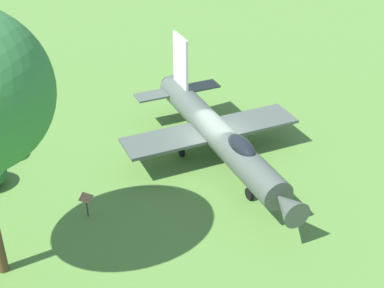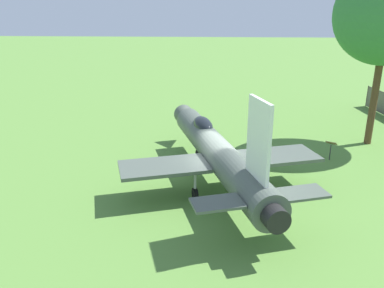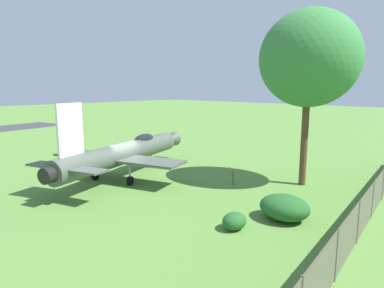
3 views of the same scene
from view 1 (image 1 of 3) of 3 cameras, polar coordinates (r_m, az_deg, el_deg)
ground_plane at (r=29.17m, az=2.43°, el=-1.76°), size 200.00×200.00×0.00m
display_jet at (r=28.00m, az=2.80°, el=0.98°), size 13.66×9.61×5.36m
shrub_by_tree at (r=30.78m, az=-17.90°, el=-0.66°), size 1.21×0.98×0.76m
info_plaque at (r=25.33m, az=-10.81°, el=-5.77°), size 0.65×0.72×1.14m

